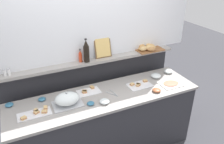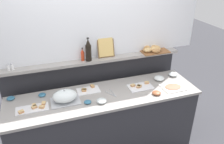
% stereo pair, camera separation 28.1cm
% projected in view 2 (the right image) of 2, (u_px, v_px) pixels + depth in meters
% --- Properties ---
extents(ground_plane, '(12.00, 12.00, 0.00)m').
position_uv_depth(ground_plane, '(95.00, 123.00, 3.74)').
color(ground_plane, '#38383D').
extents(buffet_counter, '(2.39, 0.66, 0.93)m').
position_uv_depth(buffet_counter, '(105.00, 124.00, 3.02)').
color(buffet_counter, '#2D2D33').
rests_on(buffet_counter, ground_plane).
extents(back_ledge_unit, '(2.47, 0.22, 1.23)m').
position_uv_depth(back_ledge_unit, '(95.00, 93.00, 3.37)').
color(back_ledge_unit, '#2D2D33').
rests_on(back_ledge_unit, ground_plane).
extents(upper_wall_panel, '(3.07, 0.08, 1.37)m').
position_uv_depth(upper_wall_panel, '(91.00, 6.00, 2.81)').
color(upper_wall_panel, white).
rests_on(upper_wall_panel, back_ledge_unit).
extents(sandwich_platter_side, '(0.29, 0.18, 0.04)m').
position_uv_depth(sandwich_platter_side, '(88.00, 90.00, 2.89)').
color(sandwich_platter_side, white).
rests_on(sandwich_platter_side, buffet_counter).
extents(sandwich_platter_rear, '(0.32, 0.21, 0.04)m').
position_uv_depth(sandwich_platter_rear, '(140.00, 86.00, 2.97)').
color(sandwich_platter_rear, silver).
rests_on(sandwich_platter_rear, buffet_counter).
extents(sandwich_platter_front, '(0.36, 0.16, 0.04)m').
position_uv_depth(sandwich_platter_front, '(33.00, 108.00, 2.54)').
color(sandwich_platter_front, silver).
rests_on(sandwich_platter_front, buffet_counter).
extents(cold_cuts_platter, '(0.29, 0.24, 0.02)m').
position_uv_depth(cold_cuts_platter, '(173.00, 87.00, 2.96)').
color(cold_cuts_platter, white).
rests_on(cold_cuts_platter, buffet_counter).
extents(serving_cloche, '(0.34, 0.24, 0.17)m').
position_uv_depth(serving_cloche, '(65.00, 97.00, 2.64)').
color(serving_cloche, '#B7BABF').
rests_on(serving_cloche, buffet_counter).
extents(glass_bowl_large, '(0.13, 0.13, 0.05)m').
position_uv_depth(glass_bowl_large, '(173.00, 74.00, 3.24)').
color(glass_bowl_large, silver).
rests_on(glass_bowl_large, buffet_counter).
extents(glass_bowl_medium, '(0.14, 0.14, 0.06)m').
position_uv_depth(glass_bowl_medium, '(159.00, 78.00, 3.13)').
color(glass_bowl_medium, silver).
rests_on(glass_bowl_medium, buffet_counter).
extents(glass_bowl_small, '(0.12, 0.12, 0.05)m').
position_uv_depth(glass_bowl_small, '(102.00, 101.00, 2.65)').
color(glass_bowl_small, silver).
rests_on(glass_bowl_small, buffet_counter).
extents(condiment_bowl_teal, '(0.11, 0.11, 0.04)m').
position_uv_depth(condiment_bowl_teal, '(157.00, 93.00, 2.81)').
color(condiment_bowl_teal, brown).
rests_on(condiment_bowl_teal, buffet_counter).
extents(condiment_bowl_dark, '(0.09, 0.09, 0.03)m').
position_uv_depth(condiment_bowl_dark, '(42.00, 95.00, 2.78)').
color(condiment_bowl_dark, teal).
rests_on(condiment_bowl_dark, buffet_counter).
extents(condiment_bowl_red, '(0.09, 0.09, 0.03)m').
position_uv_depth(condiment_bowl_red, '(11.00, 98.00, 2.71)').
color(condiment_bowl_red, teal).
rests_on(condiment_bowl_red, buffet_counter).
extents(condiment_bowl_cream, '(0.09, 0.09, 0.03)m').
position_uv_depth(condiment_bowl_cream, '(88.00, 102.00, 2.64)').
color(condiment_bowl_cream, teal).
rests_on(condiment_bowl_cream, buffet_counter).
extents(serving_tongs, '(0.10, 0.19, 0.01)m').
position_uv_depth(serving_tongs, '(112.00, 94.00, 2.82)').
color(serving_tongs, '#B7BABF').
rests_on(serving_tongs, buffet_counter).
extents(wine_bottle_dark, '(0.08, 0.08, 0.32)m').
position_uv_depth(wine_bottle_dark, '(88.00, 51.00, 2.93)').
color(wine_bottle_dark, black).
rests_on(wine_bottle_dark, back_ledge_unit).
extents(hot_sauce_bottle, '(0.04, 0.04, 0.18)m').
position_uv_depth(hot_sauce_bottle, '(83.00, 55.00, 2.97)').
color(hot_sauce_bottle, red).
rests_on(hot_sauce_bottle, back_ledge_unit).
extents(salt_shaker, '(0.03, 0.03, 0.09)m').
position_uv_depth(salt_shaker, '(8.00, 67.00, 2.72)').
color(salt_shaker, white).
rests_on(salt_shaker, back_ledge_unit).
extents(pepper_shaker, '(0.03, 0.03, 0.09)m').
position_uv_depth(pepper_shaker, '(12.00, 67.00, 2.73)').
color(pepper_shaker, white).
rests_on(pepper_shaker, back_ledge_unit).
extents(bread_basket, '(0.40, 0.30, 0.08)m').
position_uv_depth(bread_basket, '(152.00, 49.00, 3.26)').
color(bread_basket, brown).
rests_on(bread_basket, back_ledge_unit).
extents(framed_picture, '(0.23, 0.08, 0.28)m').
position_uv_depth(framed_picture, '(106.00, 47.00, 3.05)').
color(framed_picture, brown).
rests_on(framed_picture, back_ledge_unit).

